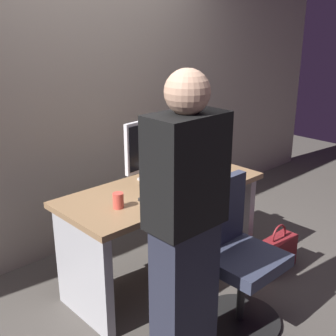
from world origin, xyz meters
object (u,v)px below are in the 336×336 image
(person_at_desk, at_px, (185,226))
(book_stack, at_px, (198,155))
(desk, at_px, (163,215))
(handbag, at_px, (277,253))
(mouse, at_px, (196,181))
(cell_phone, at_px, (227,175))
(office_chair, at_px, (236,261))
(monitor, at_px, (153,145))
(cup_near_keyboard, at_px, (118,200))
(keyboard, at_px, (169,193))

(person_at_desk, bearing_deg, book_stack, 40.01)
(book_stack, bearing_deg, desk, -165.83)
(book_stack, bearing_deg, handbag, -69.49)
(person_at_desk, bearing_deg, desk, 55.27)
(desk, bearing_deg, book_stack, 14.17)
(mouse, xyz_separation_m, book_stack, (0.27, 0.24, 0.08))
(person_at_desk, distance_m, cell_phone, 1.12)
(office_chair, bearing_deg, person_at_desk, -176.88)
(monitor, bearing_deg, cup_near_keyboard, -154.69)
(person_at_desk, xyz_separation_m, handbag, (1.20, 0.17, -0.70))
(desk, distance_m, handbag, 0.97)
(desk, height_order, cup_near_keyboard, cup_near_keyboard)
(person_at_desk, relative_size, book_stack, 7.39)
(cup_near_keyboard, distance_m, cell_phone, 0.96)
(office_chair, distance_m, monitor, 1.00)
(office_chair, bearing_deg, desk, 90.55)
(keyboard, bearing_deg, monitor, 65.22)
(office_chair, height_order, mouse, office_chair)
(office_chair, relative_size, mouse, 9.40)
(office_chair, bearing_deg, book_stack, 58.37)
(keyboard, bearing_deg, person_at_desk, -127.50)
(person_at_desk, xyz_separation_m, book_stack, (0.96, 0.81, -0.01))
(office_chair, xyz_separation_m, monitor, (0.05, 0.82, 0.57))
(book_stack, relative_size, cell_phone, 1.54)
(monitor, distance_m, handbag, 1.28)
(book_stack, relative_size, handbag, 0.59)
(person_at_desk, distance_m, keyboard, 0.69)
(office_chair, height_order, handbag, office_chair)
(handbag, bearing_deg, monitor, 134.71)
(desk, relative_size, book_stack, 6.73)
(cell_phone, xyz_separation_m, handbag, (0.22, -0.36, -0.60))
(person_at_desk, bearing_deg, office_chair, 3.12)
(desk, height_order, monitor, monitor)
(book_stack, xyz_separation_m, handbag, (0.24, -0.64, -0.70))
(desk, bearing_deg, handbag, -35.41)
(monitor, distance_m, keyboard, 0.41)
(keyboard, distance_m, mouse, 0.29)
(cup_near_keyboard, bearing_deg, keyboard, -9.01)
(cup_near_keyboard, height_order, book_stack, book_stack)
(desk, distance_m, office_chair, 0.66)
(office_chair, xyz_separation_m, cell_phone, (0.50, 0.50, 0.31))
(mouse, bearing_deg, monitor, 119.72)
(person_at_desk, distance_m, handbag, 1.40)
(person_at_desk, bearing_deg, cell_phone, 28.28)
(book_stack, bearing_deg, office_chair, -121.63)
(office_chair, bearing_deg, cell_phone, 45.05)
(mouse, bearing_deg, cell_phone, -7.60)
(office_chair, bearing_deg, cup_near_keyboard, 127.94)
(keyboard, xyz_separation_m, book_stack, (0.56, 0.26, 0.09))
(office_chair, distance_m, cup_near_keyboard, 0.82)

